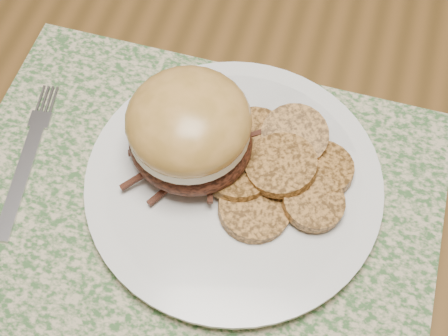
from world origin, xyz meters
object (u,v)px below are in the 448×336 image
(dining_table, at_px, (168,162))
(pork_sandwich, at_px, (189,130))
(dinner_plate, at_px, (234,183))
(fork, at_px, (28,158))

(dining_table, xyz_separation_m, pork_sandwich, (0.04, -0.04, 0.14))
(dining_table, relative_size, pork_sandwich, 10.56)
(dining_table, height_order, pork_sandwich, pork_sandwich)
(dinner_plate, height_order, pork_sandwich, pork_sandwich)
(dinner_plate, bearing_deg, fork, -173.07)
(dinner_plate, relative_size, pork_sandwich, 1.83)
(pork_sandwich, relative_size, fork, 0.81)
(dining_table, xyz_separation_m, dinner_plate, (0.09, -0.05, 0.09))
(dining_table, bearing_deg, dinner_plate, -30.36)
(dinner_plate, xyz_separation_m, pork_sandwich, (-0.05, 0.01, 0.05))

